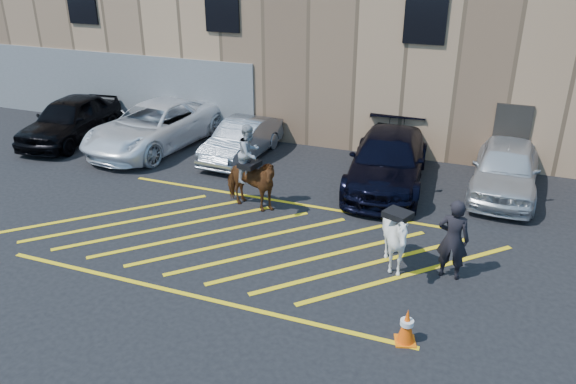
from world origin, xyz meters
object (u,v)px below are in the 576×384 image
(car_blue_suv, at_px, (388,160))
(saddled_white, at_px, (396,239))
(car_white_suv, at_px, (506,168))
(car_white_pickup, at_px, (155,126))
(mounted_bay, at_px, (250,176))
(handler, at_px, (453,239))
(traffic_cone, at_px, (407,326))
(car_silver_sedan, at_px, (242,140))
(car_black_suv, at_px, (70,119))

(car_blue_suv, bearing_deg, saddled_white, -81.45)
(car_white_suv, bearing_deg, car_blue_suv, -167.53)
(car_blue_suv, distance_m, car_white_suv, 3.40)
(car_white_pickup, distance_m, mounted_bay, 6.27)
(handler, distance_m, traffic_cone, 2.70)
(handler, relative_size, mounted_bay, 0.77)
(car_silver_sedan, bearing_deg, mounted_bay, -58.75)
(car_white_pickup, xyz_separation_m, car_silver_sedan, (3.35, 0.12, -0.15))
(car_black_suv, height_order, saddled_white, car_black_suv)
(car_black_suv, xyz_separation_m, car_silver_sedan, (6.69, 0.57, -0.16))
(car_silver_sedan, relative_size, handler, 2.10)
(car_silver_sedan, xyz_separation_m, handler, (7.45, -5.13, 0.29))
(saddled_white, bearing_deg, car_black_suv, 159.94)
(car_black_suv, distance_m, traffic_cone, 15.40)
(car_silver_sedan, xyz_separation_m, mounted_bay, (1.91, -3.53, 0.33))
(car_white_pickup, distance_m, car_silver_sedan, 3.36)
(car_white_suv, height_order, handler, handler)
(car_blue_suv, bearing_deg, car_white_suv, 5.39)
(car_silver_sedan, xyz_separation_m, saddled_white, (6.25, -5.29, 0.15))
(car_blue_suv, relative_size, traffic_cone, 7.34)
(car_blue_suv, height_order, car_white_suv, car_blue_suv)
(car_silver_sedan, bearing_deg, handler, -31.66)
(mounted_bay, bearing_deg, car_blue_suv, 43.47)
(car_silver_sedan, distance_m, saddled_white, 8.19)
(car_white_pickup, bearing_deg, handler, -17.91)
(mounted_bay, distance_m, traffic_cone, 6.58)
(saddled_white, bearing_deg, car_blue_suv, 103.57)
(car_black_suv, bearing_deg, car_silver_sedan, -1.58)
(car_silver_sedan, relative_size, mounted_bay, 1.62)
(car_silver_sedan, bearing_deg, saddled_white, -37.40)
(mounted_bay, bearing_deg, car_silver_sedan, 118.38)
(car_blue_suv, distance_m, handler, 5.19)
(car_blue_suv, xyz_separation_m, saddled_white, (1.15, -4.79, 0.02))
(car_blue_suv, bearing_deg, car_white_pickup, 172.37)
(car_black_suv, bearing_deg, car_white_suv, -3.89)
(mounted_bay, bearing_deg, car_white_pickup, 147.07)
(mounted_bay, bearing_deg, car_white_suv, 29.09)
(car_black_suv, height_order, mounted_bay, mounted_bay)
(car_silver_sedan, height_order, traffic_cone, car_silver_sedan)
(car_black_suv, height_order, traffic_cone, car_black_suv)
(car_blue_suv, xyz_separation_m, mounted_bay, (-3.19, -3.02, 0.20))
(car_white_suv, xyz_separation_m, handler, (-0.99, -5.23, 0.17))
(handler, height_order, saddled_white, handler)
(car_silver_sedan, relative_size, saddled_white, 2.18)
(car_black_suv, bearing_deg, handler, -24.32)
(car_black_suv, xyz_separation_m, car_white_suv, (15.13, 0.68, -0.04))
(mounted_bay, height_order, saddled_white, mounted_bay)
(car_white_pickup, xyz_separation_m, handler, (10.80, -5.00, 0.14))
(car_white_pickup, bearing_deg, saddled_white, -21.36)
(car_silver_sedan, relative_size, car_blue_suv, 0.73)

